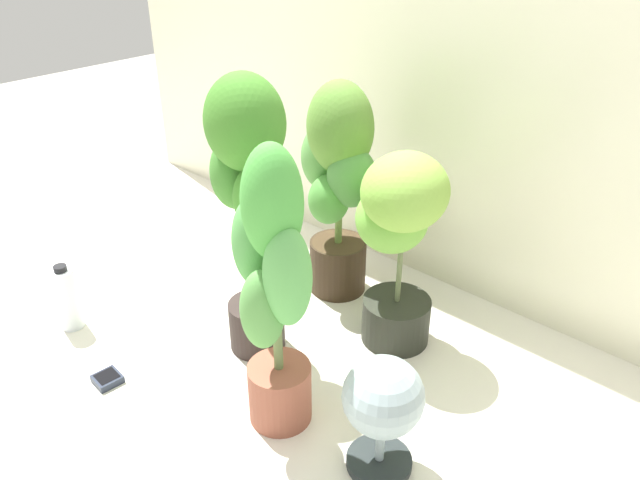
{
  "coord_description": "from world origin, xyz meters",
  "views": [
    {
      "loc": [
        1.33,
        -1.03,
        1.37
      ],
      "look_at": [
        0.17,
        0.23,
        0.41
      ],
      "focal_mm": 35.06,
      "sensor_mm": 36.0,
      "label": 1
    }
  ],
  "objects_px": {
    "potted_plant_center": "(248,186)",
    "potted_plant_front_right": "(273,287)",
    "nutrient_bottle": "(67,298)",
    "hygrometer_box": "(107,379)",
    "potted_plant_back_center": "(337,176)",
    "potted_plant_back_right": "(399,230)",
    "floor_fan": "(383,402)"
  },
  "relations": [
    {
      "from": "potted_plant_center",
      "to": "potted_plant_front_right",
      "type": "distance_m",
      "value": 0.38
    },
    {
      "from": "hygrometer_box",
      "to": "nutrient_bottle",
      "type": "distance_m",
      "value": 0.38
    },
    {
      "from": "potted_plant_front_right",
      "to": "hygrometer_box",
      "type": "xyz_separation_m",
      "value": [
        -0.51,
        -0.27,
        -0.45
      ]
    },
    {
      "from": "floor_fan",
      "to": "potted_plant_back_right",
      "type": "bearing_deg",
      "value": -24.63
    },
    {
      "from": "potted_plant_center",
      "to": "hygrometer_box",
      "type": "bearing_deg",
      "value": -114.82
    },
    {
      "from": "potted_plant_front_right",
      "to": "nutrient_bottle",
      "type": "xyz_separation_m",
      "value": [
        -0.86,
        -0.19,
        -0.34
      ]
    },
    {
      "from": "potted_plant_front_right",
      "to": "nutrient_bottle",
      "type": "distance_m",
      "value": 0.95
    },
    {
      "from": "hygrometer_box",
      "to": "nutrient_bottle",
      "type": "xyz_separation_m",
      "value": [
        -0.36,
        0.07,
        0.11
      ]
    },
    {
      "from": "potted_plant_back_right",
      "to": "potted_plant_center",
      "type": "distance_m",
      "value": 0.5
    },
    {
      "from": "floor_fan",
      "to": "potted_plant_front_right",
      "type": "bearing_deg",
      "value": 42.29
    },
    {
      "from": "hygrometer_box",
      "to": "nutrient_bottle",
      "type": "relative_size",
      "value": 0.34
    },
    {
      "from": "hygrometer_box",
      "to": "potted_plant_front_right",
      "type": "bearing_deg",
      "value": 121.9
    },
    {
      "from": "potted_plant_center",
      "to": "nutrient_bottle",
      "type": "distance_m",
      "value": 0.83
    },
    {
      "from": "potted_plant_back_center",
      "to": "floor_fan",
      "type": "bearing_deg",
      "value": -40.89
    },
    {
      "from": "potted_plant_front_right",
      "to": "hygrometer_box",
      "type": "distance_m",
      "value": 0.73
    },
    {
      "from": "potted_plant_back_center",
      "to": "potted_plant_center",
      "type": "height_order",
      "value": "potted_plant_center"
    },
    {
      "from": "nutrient_bottle",
      "to": "floor_fan",
      "type": "bearing_deg",
      "value": 11.92
    },
    {
      "from": "potted_plant_center",
      "to": "nutrient_bottle",
      "type": "relative_size",
      "value": 3.72
    },
    {
      "from": "potted_plant_center",
      "to": "floor_fan",
      "type": "height_order",
      "value": "potted_plant_center"
    },
    {
      "from": "nutrient_bottle",
      "to": "potted_plant_back_right",
      "type": "bearing_deg",
      "value": 39.99
    },
    {
      "from": "potted_plant_center",
      "to": "hygrometer_box",
      "type": "distance_m",
      "value": 0.77
    },
    {
      "from": "potted_plant_front_right",
      "to": "potted_plant_center",
      "type": "bearing_deg",
      "value": 147.79
    },
    {
      "from": "nutrient_bottle",
      "to": "potted_plant_center",
      "type": "bearing_deg",
      "value": 33.89
    },
    {
      "from": "potted_plant_center",
      "to": "hygrometer_box",
      "type": "relative_size",
      "value": 10.97
    },
    {
      "from": "potted_plant_back_center",
      "to": "floor_fan",
      "type": "distance_m",
      "value": 0.91
    },
    {
      "from": "potted_plant_back_center",
      "to": "hygrometer_box",
      "type": "bearing_deg",
      "value": -101.06
    },
    {
      "from": "potted_plant_back_center",
      "to": "potted_plant_back_right",
      "type": "xyz_separation_m",
      "value": [
        0.34,
        -0.09,
        -0.06
      ]
    },
    {
      "from": "potted_plant_back_right",
      "to": "floor_fan",
      "type": "distance_m",
      "value": 0.61
    },
    {
      "from": "hygrometer_box",
      "to": "nutrient_bottle",
      "type": "height_order",
      "value": "nutrient_bottle"
    },
    {
      "from": "potted_plant_back_center",
      "to": "nutrient_bottle",
      "type": "height_order",
      "value": "potted_plant_back_center"
    },
    {
      "from": "potted_plant_front_right",
      "to": "potted_plant_back_center",
      "type": "bearing_deg",
      "value": 117.65
    },
    {
      "from": "potted_plant_back_right",
      "to": "potted_plant_back_center",
      "type": "bearing_deg",
      "value": 164.97
    }
  ]
}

